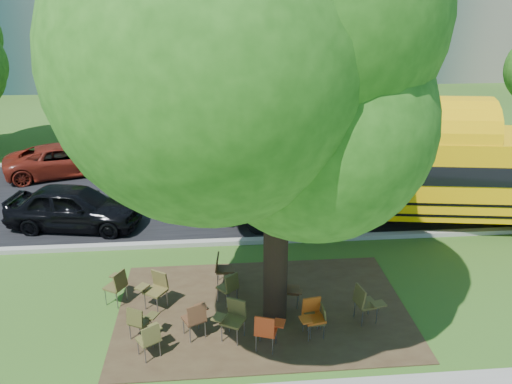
{
  "coord_description": "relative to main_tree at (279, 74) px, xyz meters",
  "views": [
    {
      "loc": [
        -0.04,
        -10.69,
        7.26
      ],
      "look_at": [
        1.22,
        3.92,
        1.33
      ],
      "focal_mm": 35.0,
      "sensor_mm": 36.0,
      "label": 1
    }
  ],
  "objects": [
    {
      "name": "main_tree",
      "position": [
        0.0,
        0.0,
        0.0
      ],
      "size": [
        7.2,
        7.2,
        9.36
      ],
      "color": "black",
      "rests_on": "ground"
    },
    {
      "name": "ground",
      "position": [
        -1.25,
        0.87,
        -5.75
      ],
      "size": [
        160.0,
        160.0,
        0.0
      ],
      "primitive_type": "plane",
      "color": "#2E4816",
      "rests_on": "ground"
    },
    {
      "name": "chair_0",
      "position": [
        -2.77,
        -1.13,
        -5.22
      ],
      "size": [
        0.58,
        0.72,
        0.87
      ],
      "rotation": [
        0.0,
        0.0,
        0.57
      ],
      "color": "brown",
      "rests_on": "ground"
    },
    {
      "name": "bg_car_red",
      "position": [
        -7.64,
        10.75,
        -5.1
      ],
      "size": [
        5.13,
        3.46,
        1.31
      ],
      "primitive_type": "imported",
      "rotation": [
        0.0,
        0.0,
        1.87
      ],
      "color": "maroon",
      "rests_on": "ground"
    },
    {
      "name": "black_car",
      "position": [
        -5.91,
        5.46,
        -5.02
      ],
      "size": [
        4.54,
        2.43,
        1.47
      ],
      "primitive_type": "imported",
      "rotation": [
        0.0,
        0.0,
        1.4
      ],
      "color": "black",
      "rests_on": "ground"
    },
    {
      "name": "chair_3",
      "position": [
        -1.02,
        -0.64,
        -5.15
      ],
      "size": [
        0.8,
        0.63,
        0.97
      ],
      "rotation": [
        0.0,
        0.0,
        2.65
      ],
      "color": "brown",
      "rests_on": "ground"
    },
    {
      "name": "chair_12",
      "position": [
        0.41,
        0.48,
        -5.21
      ],
      "size": [
        0.51,
        0.65,
        0.87
      ],
      "rotation": [
        0.0,
        0.0,
        4.49
      ],
      "color": "#472D19",
      "rests_on": "ground"
    },
    {
      "name": "bg_tree_3",
      "position": [
        6.75,
        14.87,
        -0.72
      ],
      "size": [
        5.6,
        5.6,
        7.84
      ],
      "color": "black",
      "rests_on": "ground"
    },
    {
      "name": "chair_7",
      "position": [
        2.06,
        -0.34,
        -5.16
      ],
      "size": [
        0.68,
        0.65,
        0.96
      ],
      "rotation": [
        0.0,
        0.0,
        -1.36
      ],
      "color": "brown",
      "rests_on": "ground"
    },
    {
      "name": "chair_11",
      "position": [
        -1.05,
        0.71,
        -5.22
      ],
      "size": [
        0.59,
        0.74,
        0.87
      ],
      "rotation": [
        0.0,
        0.0,
        0.71
      ],
      "color": "#4E4B22",
      "rests_on": "ground"
    },
    {
      "name": "chair_5",
      "position": [
        0.75,
        -0.68,
        -5.18
      ],
      "size": [
        0.62,
        0.63,
        0.92
      ],
      "rotation": [
        0.0,
        0.0,
        3.32
      ],
      "color": "#B34B13",
      "rests_on": "ground"
    },
    {
      "name": "school_bus",
      "position": [
        5.94,
        4.88,
        -3.98
      ],
      "size": [
        12.74,
        4.46,
        3.06
      ],
      "rotation": [
        0.0,
        0.0,
        -0.15
      ],
      "color": "#ECAB07",
      "rests_on": "ground"
    },
    {
      "name": "bg_tree_2",
      "position": [
        -6.25,
        16.87,
        -1.54
      ],
      "size": [
        4.8,
        4.8,
        6.62
      ],
      "color": "black",
      "rests_on": "ground"
    },
    {
      "name": "chair_10",
      "position": [
        -1.2,
        1.55,
        -5.2
      ],
      "size": [
        0.52,
        0.61,
        0.89
      ],
      "rotation": [
        0.0,
        0.0,
        -1.66
      ],
      "color": "#3F2B16",
      "rests_on": "ground"
    },
    {
      "name": "kerb_near",
      "position": [
        -1.25,
        3.87,
        -5.68
      ],
      "size": [
        80.0,
        0.25,
        0.14
      ],
      "primitive_type": "cube",
      "color": "gray",
      "rests_on": "ground"
    },
    {
      "name": "chair_6",
      "position": [
        0.89,
        -0.68,
        -5.27
      ],
      "size": [
        0.47,
        0.5,
        0.78
      ],
      "rotation": [
        0.0,
        0.0,
        1.6
      ],
      "color": "#443F1D",
      "rests_on": "ground"
    },
    {
      "name": "asphalt_road",
      "position": [
        -1.25,
        7.87,
        -5.73
      ],
      "size": [
        80.0,
        8.0,
        0.04
      ],
      "primitive_type": "cube",
      "color": "black",
      "rests_on": "ground"
    },
    {
      "name": "chair_9",
      "position": [
        -2.84,
        0.7,
        -5.16
      ],
      "size": [
        0.81,
        0.64,
        0.96
      ],
      "rotation": [
        0.0,
        0.0,
        2.57
      ],
      "color": "brown",
      "rests_on": "ground"
    },
    {
      "name": "chair_2",
      "position": [
        -1.83,
        -0.56,
        -5.17
      ],
      "size": [
        0.63,
        0.75,
        0.93
      ],
      "rotation": [
        0.0,
        0.0,
        0.45
      ],
      "color": "#51301D",
      "rests_on": "ground"
    },
    {
      "name": "chair_4",
      "position": [
        -0.31,
        -1.12,
        -5.18
      ],
      "size": [
        0.73,
        0.57,
        0.93
      ],
      "rotation": [
        0.0,
        0.0,
        -0.32
      ],
      "color": "red",
      "rests_on": "ground"
    },
    {
      "name": "dirt_patch",
      "position": [
        -0.25,
        0.37,
        -5.74
      ],
      "size": [
        7.0,
        4.5,
        0.03
      ],
      "primitive_type": "cube",
      "color": "#382819",
      "rests_on": "ground"
    },
    {
      "name": "chair_8",
      "position": [
        -3.8,
        0.96,
        -5.18
      ],
      "size": [
        0.61,
        0.77,
        0.92
      ],
      "rotation": [
        0.0,
        0.0,
        1.05
      ],
      "color": "#4F4622",
      "rests_on": "ground"
    },
    {
      "name": "kerb_far",
      "position": [
        -1.25,
        11.97,
        -5.68
      ],
      "size": [
        80.0,
        0.25,
        0.14
      ],
      "primitive_type": "cube",
      "color": "gray",
      "rests_on": "ground"
    },
    {
      "name": "chair_1",
      "position": [
        -3.07,
        -0.51,
        -5.22
      ],
      "size": [
        0.71,
        0.56,
        0.86
      ],
      "rotation": [
        0.0,
        0.0,
        -0.46
      ],
      "color": "#423F1C",
      "rests_on": "ground"
    }
  ]
}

